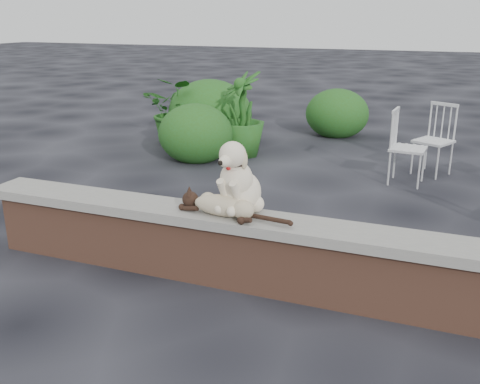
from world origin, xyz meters
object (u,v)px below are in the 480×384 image
(dog, at_px, (241,175))
(potted_plant_b, at_px, (242,114))
(cat, at_px, (225,204))
(chair_b, at_px, (434,140))
(potted_plant_a, at_px, (176,110))
(chair_e, at_px, (408,147))

(dog, height_order, potted_plant_b, potted_plant_b)
(cat, bearing_deg, chair_b, 81.81)
(cat, distance_m, potted_plant_b, 4.13)
(potted_plant_b, bearing_deg, potted_plant_a, 163.81)
(cat, relative_size, chair_e, 1.18)
(dog, distance_m, chair_e, 3.35)
(dog, relative_size, cat, 0.53)
(chair_b, distance_m, potted_plant_a, 4.05)
(cat, xyz_separation_m, potted_plant_a, (-2.66, 4.27, -0.13))
(dog, bearing_deg, potted_plant_a, 134.91)
(cat, bearing_deg, dog, 73.23)
(dog, height_order, cat, dog)
(chair_b, bearing_deg, cat, -83.41)
(dog, xyz_separation_m, chair_e, (1.01, 3.16, -0.41))
(chair_e, xyz_separation_m, potted_plant_a, (-3.75, 0.96, 0.08))
(dog, xyz_separation_m, chair_b, (1.29, 3.71, -0.41))
(potted_plant_a, xyz_separation_m, potted_plant_b, (1.30, -0.38, 0.09))
(dog, height_order, chair_b, dog)
(cat, distance_m, potted_plant_a, 5.03)
(chair_b, height_order, chair_e, same)
(potted_plant_a, bearing_deg, chair_b, -5.79)
(dog, height_order, chair_e, dog)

